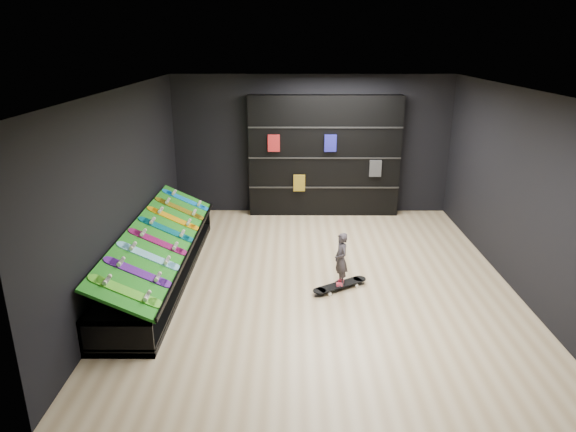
{
  "coord_description": "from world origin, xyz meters",
  "views": [
    {
      "loc": [
        -0.45,
        -7.56,
        3.67
      ],
      "look_at": [
        -0.5,
        0.2,
        1.0
      ],
      "focal_mm": 32.0,
      "sensor_mm": 36.0,
      "label": 1
    }
  ],
  "objects_px": {
    "back_shelving": "(324,156)",
    "floor_skateboard": "(340,287)",
    "child": "(341,269)",
    "display_rack": "(161,264)"
  },
  "relations": [
    {
      "from": "display_rack",
      "to": "child",
      "type": "height_order",
      "value": "child"
    },
    {
      "from": "back_shelving",
      "to": "floor_skateboard",
      "type": "height_order",
      "value": "back_shelving"
    },
    {
      "from": "child",
      "to": "back_shelving",
      "type": "bearing_deg",
      "value": 166.17
    },
    {
      "from": "display_rack",
      "to": "back_shelving",
      "type": "xyz_separation_m",
      "value": [
        2.81,
        3.32,
        1.05
      ]
    },
    {
      "from": "display_rack",
      "to": "back_shelving",
      "type": "relative_size",
      "value": 1.39
    },
    {
      "from": "back_shelving",
      "to": "floor_skateboard",
      "type": "xyz_separation_m",
      "value": [
        0.05,
        -3.71,
        -1.25
      ]
    },
    {
      "from": "display_rack",
      "to": "child",
      "type": "distance_m",
      "value": 2.89
    },
    {
      "from": "display_rack",
      "to": "child",
      "type": "xyz_separation_m",
      "value": [
        2.86,
        -0.39,
        0.09
      ]
    },
    {
      "from": "back_shelving",
      "to": "child",
      "type": "bearing_deg",
      "value": -89.29
    },
    {
      "from": "floor_skateboard",
      "to": "child",
      "type": "distance_m",
      "value": 0.3
    }
  ]
}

